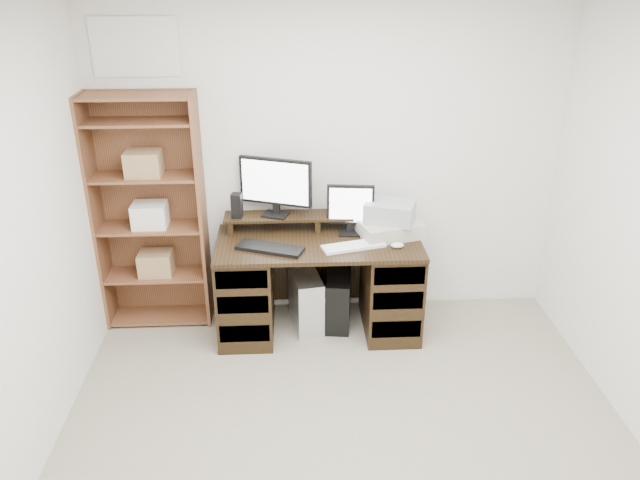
{
  "coord_description": "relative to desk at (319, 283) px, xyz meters",
  "views": [
    {
      "loc": [
        -0.31,
        -2.5,
        2.67
      ],
      "look_at": [
        -0.11,
        1.43,
        0.85
      ],
      "focal_mm": 35.0,
      "sensor_mm": 36.0,
      "label": 1
    }
  ],
  "objects": [
    {
      "name": "keyboard_black",
      "position": [
        -0.35,
        -0.15,
        0.37
      ],
      "size": [
        0.5,
        0.32,
        0.03
      ],
      "primitive_type": "cube",
      "rotation": [
        0.0,
        0.0,
        -0.37
      ],
      "color": "black",
      "rests_on": "desk"
    },
    {
      "name": "monitor_small",
      "position": [
        0.24,
        0.12,
        0.57
      ],
      "size": [
        0.35,
        0.15,
        0.38
      ],
      "rotation": [
        0.0,
        0.0,
        -0.11
      ],
      "color": "black",
      "rests_on": "desk"
    },
    {
      "name": "tower_black",
      "position": [
        0.16,
        0.06,
        -0.18
      ],
      "size": [
        0.23,
        0.44,
        0.42
      ],
      "rotation": [
        0.0,
        0.0,
        -0.13
      ],
      "color": "black",
      "rests_on": "ground"
    },
    {
      "name": "speaker",
      "position": [
        -0.6,
        0.18,
        0.57
      ],
      "size": [
        0.09,
        0.09,
        0.19
      ],
      "primitive_type": "cube",
      "rotation": [
        0.0,
        0.0,
        -0.19
      ],
      "color": "black",
      "rests_on": "riser_shelf"
    },
    {
      "name": "tower_silver",
      "position": [
        -0.1,
        0.05,
        -0.17
      ],
      "size": [
        0.27,
        0.47,
        0.44
      ],
      "primitive_type": "cube",
      "rotation": [
        0.0,
        0.0,
        0.18
      ],
      "color": "silver",
      "rests_on": "ground"
    },
    {
      "name": "riser_shelf",
      "position": [
        -0.0,
        0.21,
        0.45
      ],
      "size": [
        1.4,
        0.22,
        0.12
      ],
      "color": "black",
      "rests_on": "desk"
    },
    {
      "name": "desk",
      "position": [
        0.0,
        0.0,
        0.0
      ],
      "size": [
        1.5,
        0.7,
        0.75
      ],
      "color": "black",
      "rests_on": "ground"
    },
    {
      "name": "monitor_wide",
      "position": [
        -0.31,
        0.21,
        0.73
      ],
      "size": [
        0.53,
        0.23,
        0.44
      ],
      "rotation": [
        0.0,
        0.0,
        -0.35
      ],
      "color": "black",
      "rests_on": "riser_shelf"
    },
    {
      "name": "keyboard_white",
      "position": [
        0.24,
        -0.14,
        0.37
      ],
      "size": [
        0.47,
        0.25,
        0.02
      ],
      "primitive_type": "cube",
      "rotation": [
        0.0,
        0.0,
        0.26
      ],
      "color": "white",
      "rests_on": "desk"
    },
    {
      "name": "printer",
      "position": [
        0.53,
        0.07,
        0.42
      ],
      "size": [
        0.52,
        0.44,
        0.11
      ],
      "primitive_type": "cube",
      "rotation": [
        0.0,
        0.0,
        0.27
      ],
      "color": "#B4AE9D",
      "rests_on": "desk"
    },
    {
      "name": "room",
      "position": [
        0.11,
        -1.64,
        0.86
      ],
      "size": [
        3.54,
        4.04,
        2.54
      ],
      "color": "#9D937D",
      "rests_on": "ground"
    },
    {
      "name": "basket",
      "position": [
        0.53,
        0.07,
        0.55
      ],
      "size": [
        0.41,
        0.35,
        0.15
      ],
      "primitive_type": "cube",
      "rotation": [
        0.0,
        0.0,
        -0.36
      ],
      "color": "#A1A6AB",
      "rests_on": "printer"
    },
    {
      "name": "bookshelf",
      "position": [
        -1.24,
        0.21,
        0.53
      ],
      "size": [
        0.8,
        0.3,
        1.8
      ],
      "color": "brown",
      "rests_on": "ground"
    },
    {
      "name": "mouse",
      "position": [
        0.56,
        -0.16,
        0.38
      ],
      "size": [
        0.1,
        0.08,
        0.04
      ],
      "primitive_type": "ellipsoid",
      "rotation": [
        0.0,
        0.0,
        0.17
      ],
      "color": "white",
      "rests_on": "desk"
    }
  ]
}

